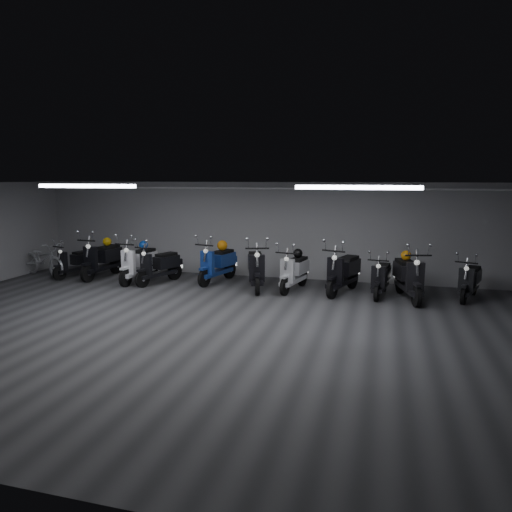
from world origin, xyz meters
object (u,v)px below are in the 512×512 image
(scooter_0, at_px, (75,257))
(scooter_8, at_px, (381,272))
(scooter_6, at_px, (294,265))
(scooter_2, at_px, (139,257))
(helmet_0, at_px, (406,255))
(scooter_7, at_px, (343,265))
(scooter_10, at_px, (470,275))
(helmet_1, at_px, (222,245))
(scooter_1, at_px, (102,253))
(scooter_3, at_px, (159,260))
(bicycle, at_px, (43,255))
(helmet_4, at_px, (107,242))
(helmet_3, at_px, (298,253))
(helmet_2, at_px, (144,245))
(scooter_4, at_px, (217,258))
(scooter_9, at_px, (409,270))
(scooter_5, at_px, (256,262))

(scooter_0, relative_size, scooter_8, 0.97)
(scooter_0, relative_size, scooter_6, 0.90)
(scooter_2, bearing_deg, helmet_0, 6.74)
(scooter_0, distance_m, helmet_0, 9.37)
(scooter_7, bearing_deg, scooter_8, 13.55)
(scooter_7, xyz_separation_m, scooter_10, (3.01, 0.15, -0.11))
(scooter_6, xyz_separation_m, scooter_7, (1.26, 0.02, 0.06))
(scooter_6, distance_m, helmet_1, 2.31)
(scooter_7, bearing_deg, scooter_1, -162.31)
(scooter_3, xyz_separation_m, scooter_8, (5.99, 0.14, -0.05))
(bicycle, bearing_deg, helmet_4, -54.33)
(helmet_0, height_order, helmet_3, helmet_0)
(scooter_7, relative_size, helmet_2, 7.66)
(scooter_3, distance_m, scooter_7, 5.06)
(helmet_0, height_order, helmet_2, helmet_0)
(scooter_4, xyz_separation_m, helmet_2, (-2.14, -0.25, 0.31))
(helmet_0, bearing_deg, scooter_2, -178.08)
(scooter_3, bearing_deg, scooter_4, 40.58)
(scooter_7, bearing_deg, scooter_10, 20.97)
(scooter_9, bearing_deg, scooter_7, 158.13)
(scooter_1, bearing_deg, helmet_3, 6.08)
(scooter_3, xyz_separation_m, scooter_4, (1.53, 0.55, 0.05))
(scooter_5, height_order, helmet_4, scooter_5)
(scooter_4, bearing_deg, helmet_3, 11.23)
(scooter_3, height_order, helmet_0, scooter_3)
(scooter_3, height_order, scooter_6, scooter_6)
(scooter_0, xyz_separation_m, helmet_0, (9.36, 0.13, 0.44))
(bicycle, bearing_deg, scooter_1, -62.37)
(bicycle, xyz_separation_m, helmet_0, (10.34, 0.28, 0.41))
(bicycle, bearing_deg, scooter_0, -62.35)
(scooter_2, height_order, bicycle, scooter_2)
(helmet_0, relative_size, helmet_2, 0.96)
(scooter_4, height_order, helmet_4, scooter_4)
(scooter_10, distance_m, helmet_4, 10.01)
(scooter_3, xyz_separation_m, helmet_4, (-1.94, 0.54, 0.38))
(scooter_3, distance_m, bicycle, 3.78)
(helmet_0, bearing_deg, helmet_1, 173.84)
(scooter_5, distance_m, helmet_4, 4.76)
(helmet_0, xyz_separation_m, helmet_3, (-2.72, 0.17, -0.09))
(scooter_2, relative_size, helmet_0, 7.83)
(scooter_5, height_order, scooter_6, scooter_5)
(scooter_6, height_order, helmet_4, scooter_6)
(scooter_7, height_order, scooter_9, scooter_9)
(scooter_8, xyz_separation_m, helmet_4, (-7.93, 0.39, 0.42))
(scooter_5, relative_size, helmet_1, 6.76)
(scooter_6, bearing_deg, scooter_3, -165.38)
(scooter_7, height_order, helmet_0, scooter_7)
(scooter_5, distance_m, helmet_1, 1.43)
(scooter_6, bearing_deg, bicycle, -166.78)
(helmet_2, bearing_deg, helmet_1, 13.00)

